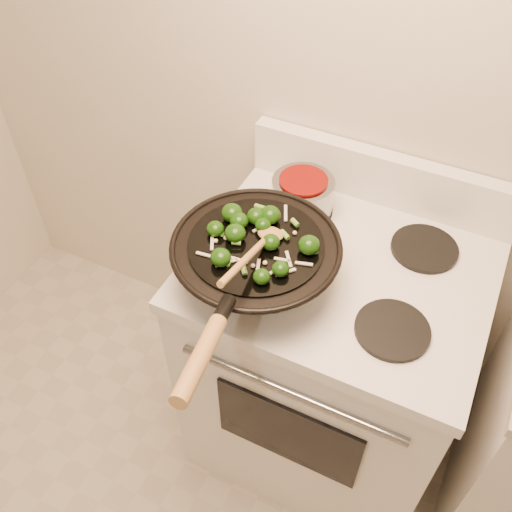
% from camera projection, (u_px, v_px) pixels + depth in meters
% --- Properties ---
extents(stove, '(0.78, 0.67, 1.08)m').
position_uv_depth(stove, '(327.00, 359.00, 1.83)').
color(stove, white).
rests_on(stove, ground).
extents(wok, '(0.42, 0.69, 0.21)m').
position_uv_depth(wok, '(255.00, 261.00, 1.40)').
color(wok, black).
rests_on(wok, stove).
extents(stirfry, '(0.27, 0.28, 0.05)m').
position_uv_depth(stirfry, '(254.00, 234.00, 1.36)').
color(stirfry, '#133708').
rests_on(stirfry, wok).
extents(wooden_spoon, '(0.07, 0.29, 0.11)m').
position_uv_depth(wooden_spoon, '(258.00, 247.00, 1.30)').
color(wooden_spoon, '#A67741').
rests_on(wooden_spoon, wok).
extents(saucepan, '(0.18, 0.28, 0.10)m').
position_uv_depth(saucepan, '(302.00, 194.00, 1.60)').
color(saucepan, gray).
rests_on(saucepan, stove).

